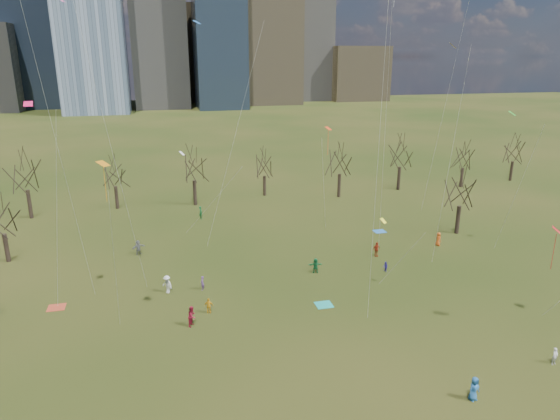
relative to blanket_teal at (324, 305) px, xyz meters
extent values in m
plane|color=black|center=(-2.10, -3.05, -0.01)|extent=(500.00, 500.00, 0.00)
cube|color=#726347|center=(42.90, 211.95, 35.98)|extent=(28.00, 28.00, 72.00)
cube|color=#384C66|center=(-62.10, 216.95, 32.48)|extent=(25.00, 25.00, 65.00)
cube|color=slate|center=(67.90, 226.95, 28.98)|extent=(22.00, 22.00, 58.00)
cube|color=#726347|center=(2.90, 236.95, 23.98)|extent=(30.00, 30.00, 48.00)
cube|color=#726347|center=(92.90, 221.95, 13.98)|extent=(30.00, 28.00, 28.00)
cylinder|color=black|center=(-33.10, 35.95, 2.12)|extent=(0.55, 0.55, 4.28)
cylinder|color=black|center=(-21.10, 37.95, 1.79)|extent=(0.52, 0.52, 3.60)
cylinder|color=black|center=(-9.10, 36.95, 2.01)|extent=(0.54, 0.54, 4.05)
cylinder|color=black|center=(2.90, 39.95, 1.67)|extent=(0.51, 0.51, 3.38)
cylinder|color=black|center=(14.90, 35.95, 1.97)|extent=(0.54, 0.54, 3.96)
cylinder|color=black|center=(26.90, 37.95, 2.05)|extent=(0.54, 0.54, 4.14)
cylinder|color=black|center=(38.90, 36.95, 1.74)|extent=(0.52, 0.52, 3.51)
cylinder|color=black|center=(50.90, 38.95, 1.85)|extent=(0.53, 0.53, 3.74)
cylinder|color=black|center=(-32.10, 18.95, 1.67)|extent=(0.51, 0.51, 3.38)
cylinder|color=black|center=(23.90, 14.95, 1.90)|extent=(0.53, 0.53, 3.83)
cube|color=teal|center=(0.00, 0.00, 0.00)|extent=(1.60, 1.50, 0.03)
cube|color=blue|center=(14.15, 18.12, 0.00)|extent=(1.60, 1.50, 0.03)
cube|color=#B94025|center=(-24.78, 5.62, 0.00)|extent=(1.60, 1.50, 0.03)
imported|color=#2663A6|center=(5.55, -15.61, 0.87)|extent=(0.99, 0.77, 1.78)
imported|color=white|center=(14.15, -13.42, 0.69)|extent=(0.58, 0.45, 1.40)
imported|color=maroon|center=(-12.51, -0.85, 0.93)|extent=(1.07, 1.15, 1.89)
imported|color=yellow|center=(-10.85, 1.07, 0.73)|extent=(0.93, 0.53, 1.50)
imported|color=#1A763D|center=(1.52, 7.34, 0.82)|extent=(1.61, 0.72, 1.68)
imported|color=#744A94|center=(-10.95, 6.10, 0.73)|extent=(0.51, 0.63, 1.50)
imported|color=#3628B1|center=(9.07, 5.68, 0.56)|extent=(0.47, 0.58, 1.15)
imported|color=silver|center=(-14.44, 6.27, 0.91)|extent=(1.31, 1.35, 1.85)
imported|color=#A42F17|center=(9.97, 10.06, 0.87)|extent=(1.11, 0.63, 1.78)
imported|color=slate|center=(-17.47, 17.54, 0.87)|extent=(1.69, 1.22, 1.77)
imported|color=#E65B19|center=(18.99, 11.45, 0.85)|extent=(0.63, 0.90, 1.73)
imported|color=#176A2F|center=(-8.90, 29.59, 0.93)|extent=(0.54, 0.74, 1.88)
plane|color=orange|center=(-18.50, -1.51, 15.01)|extent=(1.34, 1.34, 0.32)
cylinder|color=silver|center=(-18.01, -5.70, 8.20)|extent=(1.00, 8.39, 13.64)
cylinder|color=orange|center=(-18.50, -1.51, 13.37)|extent=(0.04, 0.04, 2.70)
plane|color=gold|center=(13.72, 4.03, 23.74)|extent=(0.92, 0.99, 0.48)
cylinder|color=silver|center=(13.23, 1.84, 12.56)|extent=(0.99, 4.39, 22.36)
plane|color=red|center=(16.83, -8.84, 9.15)|extent=(1.24, 1.26, 0.60)
cylinder|color=red|center=(16.83, -8.84, 7.28)|extent=(0.04, 0.04, 3.15)
cylinder|color=silver|center=(-21.54, -0.23, 14.24)|extent=(0.93, 9.97, 25.72)
cylinder|color=silver|center=(7.67, 4.96, 15.60)|extent=(3.81, 7.42, 28.43)
plane|color=green|center=(22.84, 5.88, 16.92)|extent=(1.15, 1.13, 0.46)
cylinder|color=silver|center=(21.32, 1.74, 9.15)|extent=(3.07, 8.30, 15.54)
plane|color=#2E73C4|center=(-9.53, 14.70, 26.14)|extent=(1.09, 1.11, 0.38)
cylinder|color=silver|center=(-6.49, 12.30, 13.76)|extent=(6.10, 4.82, 24.76)
plane|color=#FD4115|center=(6.19, 17.59, 14.29)|extent=(1.14, 1.11, 0.38)
cylinder|color=silver|center=(4.59, 14.15, 7.84)|extent=(3.21, 6.90, 12.92)
cylinder|color=#FD4115|center=(6.19, 17.59, 12.54)|extent=(0.04, 0.04, 3.00)
plane|color=#FFF228|center=(5.85, 0.40, 7.89)|extent=(0.87, 0.82, 0.40)
cylinder|color=silver|center=(6.97, -1.55, 4.64)|extent=(2.25, 3.92, 6.52)
plane|color=#EF1A5A|center=(-24.09, 3.07, 19.18)|extent=(1.08, 1.02, 0.35)
cylinder|color=silver|center=(-22.67, 0.60, 10.28)|extent=(2.87, 4.97, 17.80)
cylinder|color=silver|center=(22.56, 18.10, 18.18)|extent=(0.97, 6.48, 33.59)
plane|color=white|center=(-11.57, 20.03, 11.57)|extent=(0.81, 0.88, 0.48)
cylinder|color=silver|center=(-8.65, 15.44, 6.48)|extent=(5.87, 9.19, 10.19)
cylinder|color=silver|center=(-17.88, 0.71, 15.07)|extent=(3.10, 8.93, 27.38)
cylinder|color=silver|center=(0.90, -8.13, 16.45)|extent=(2.21, 5.16, 30.14)
camera|label=1|loc=(-14.47, -40.64, 22.74)|focal=32.00mm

